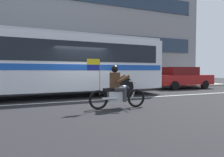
{
  "coord_description": "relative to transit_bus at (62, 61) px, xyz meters",
  "views": [
    {
      "loc": [
        -2.01,
        -9.08,
        1.37
      ],
      "look_at": [
        1.23,
        -0.75,
        1.0
      ],
      "focal_mm": 30.64,
      "sensor_mm": 36.0,
      "label": 1
    }
  ],
  "objects": [
    {
      "name": "motorcycle_with_rider",
      "position": [
        1.48,
        -3.93,
        -1.22
      ],
      "size": [
        2.19,
        0.64,
        1.78
      ],
      "color": "black",
      "rests_on": "ground_plane"
    },
    {
      "name": "ground_plane",
      "position": [
        0.82,
        -1.19,
        -1.88
      ],
      "size": [
        60.0,
        60.0,
        0.0
      ],
      "primitive_type": "plane",
      "color": "black"
    },
    {
      "name": "office_building_facade",
      "position": [
        0.82,
        6.19,
        3.74
      ],
      "size": [
        28.0,
        0.89,
        11.24
      ],
      "color": "gray",
      "rests_on": "ground_plane"
    },
    {
      "name": "sidewalk_curb",
      "position": [
        0.82,
        3.91,
        -1.81
      ],
      "size": [
        28.0,
        3.8,
        0.15
      ],
      "primitive_type": "cube",
      "color": "#A39E93",
      "rests_on": "ground_plane"
    },
    {
      "name": "lane_center_stripe",
      "position": [
        0.82,
        -1.79,
        -1.88
      ],
      "size": [
        26.6,
        0.14,
        0.01
      ],
      "primitive_type": "cube",
      "color": "silver",
      "rests_on": "ground_plane"
    },
    {
      "name": "parked_sedan_curbside",
      "position": [
        9.07,
        1.39,
        -1.03
      ],
      "size": [
        4.55,
        1.97,
        1.64
      ],
      "color": "maroon",
      "rests_on": "ground_plane"
    },
    {
      "name": "transit_bus",
      "position": [
        0.0,
        0.0,
        0.0
      ],
      "size": [
        10.99,
        3.05,
        3.22
      ],
      "color": "silver",
      "rests_on": "ground_plane"
    }
  ]
}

